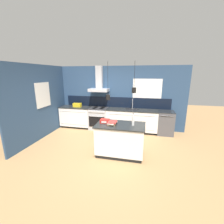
# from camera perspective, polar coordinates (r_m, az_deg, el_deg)

# --- Properties ---
(ground_plane) EXTENTS (16.00, 16.00, 0.00)m
(ground_plane) POSITION_cam_1_polar(r_m,az_deg,el_deg) (4.86, -3.24, -13.71)
(ground_plane) COLOR #A87F51
(ground_plane) RESTS_ON ground
(wall_back) EXTENTS (5.60, 2.34, 2.60)m
(wall_back) POSITION_cam_1_polar(r_m,az_deg,el_deg) (6.31, 1.28, 5.86)
(wall_back) COLOR navy
(wall_back) RESTS_ON ground_plane
(wall_left) EXTENTS (0.08, 3.80, 2.60)m
(wall_left) POSITION_cam_1_polar(r_m,az_deg,el_deg) (6.11, -24.04, 3.87)
(wall_left) COLOR navy
(wall_left) RESTS_ON ground_plane
(counter_run_left) EXTENTS (1.32, 0.64, 0.91)m
(counter_run_left) POSITION_cam_1_polar(r_m,az_deg,el_deg) (6.75, -13.40, -1.74)
(counter_run_left) COLOR black
(counter_run_left) RESTS_ON ground_plane
(counter_run_sink) EXTENTS (2.03, 0.64, 1.31)m
(counter_run_sink) POSITION_cam_1_polar(r_m,az_deg,el_deg) (6.11, 7.49, -3.15)
(counter_run_sink) COLOR black
(counter_run_sink) RESTS_ON ground_plane
(oven_range) EXTENTS (0.76, 0.66, 0.91)m
(oven_range) POSITION_cam_1_polar(r_m,az_deg,el_deg) (6.37, -5.03, -2.41)
(oven_range) COLOR #B5B5BA
(oven_range) RESTS_ON ground_plane
(dishwasher) EXTENTS (0.59, 0.65, 0.91)m
(dishwasher) POSITION_cam_1_polar(r_m,az_deg,el_deg) (6.14, 19.67, -3.85)
(dishwasher) COLOR #4C4C51
(dishwasher) RESTS_ON ground_plane
(kitchen_island) EXTENTS (1.37, 0.82, 0.91)m
(kitchen_island) POSITION_cam_1_polar(r_m,az_deg,el_deg) (4.36, 3.14, -10.37)
(kitchen_island) COLOR black
(kitchen_island) RESTS_ON ground_plane
(bottle_on_island) EXTENTS (0.07, 0.07, 0.33)m
(bottle_on_island) POSITION_cam_1_polar(r_m,az_deg,el_deg) (4.12, 8.04, -3.19)
(bottle_on_island) COLOR silver
(bottle_on_island) RESTS_ON kitchen_island
(book_stack) EXTENTS (0.25, 0.35, 0.09)m
(book_stack) POSITION_cam_1_polar(r_m,az_deg,el_deg) (4.18, 0.09, -4.19)
(book_stack) COLOR olive
(book_stack) RESTS_ON kitchen_island
(red_supply_box) EXTENTS (0.25, 0.21, 0.10)m
(red_supply_box) POSITION_cam_1_polar(r_m,az_deg,el_deg) (4.32, -2.74, -3.45)
(red_supply_box) COLOR red
(red_supply_box) RESTS_ON kitchen_island
(yellow_toolbox) EXTENTS (0.34, 0.18, 0.19)m
(yellow_toolbox) POSITION_cam_1_polar(r_m,az_deg,el_deg) (6.59, -13.10, 2.64)
(yellow_toolbox) COLOR gold
(yellow_toolbox) RESTS_ON counter_run_left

